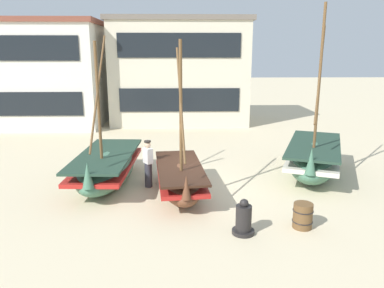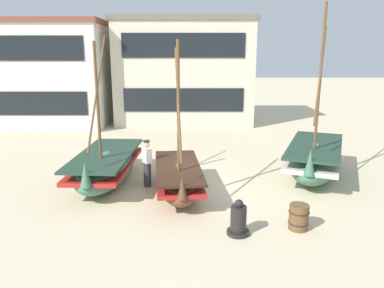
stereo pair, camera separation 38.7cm
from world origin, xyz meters
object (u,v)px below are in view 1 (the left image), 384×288
(harbor_building_main, at_px, (180,71))
(fishing_boat_far_right, at_px, (107,167))
(fishing_boat_near_left, at_px, (180,178))
(harbor_building_annex, at_px, (41,74))
(wooden_barrel, at_px, (303,216))
(fishing_boat_centre_large, at_px, (313,158))
(fisherman_by_hull, at_px, (148,164))
(capstan_winch, at_px, (244,220))

(harbor_building_main, bearing_deg, fishing_boat_far_right, -101.49)
(fishing_boat_near_left, height_order, harbor_building_annex, harbor_building_annex)
(wooden_barrel, distance_m, harbor_building_annex, 20.08)
(fishing_boat_centre_large, relative_size, wooden_barrel, 8.99)
(fishing_boat_near_left, relative_size, wooden_barrel, 7.18)
(fishing_boat_centre_large, xyz_separation_m, fishing_boat_far_right, (-7.77, -0.76, -0.07))
(harbor_building_annex, bearing_deg, wooden_barrel, -51.37)
(fisherman_by_hull, relative_size, harbor_building_main, 0.18)
(fishing_boat_centre_large, xyz_separation_m, fisherman_by_hull, (-6.25, -1.07, 0.13))
(fishing_boat_near_left, height_order, wooden_barrel, fishing_boat_near_left)
(fishing_boat_centre_large, height_order, fisherman_by_hull, fishing_boat_centre_large)
(fishing_boat_near_left, height_order, harbor_building_main, harbor_building_main)
(fisherman_by_hull, height_order, wooden_barrel, fisherman_by_hull)
(capstan_winch, height_order, wooden_barrel, capstan_winch)
(fisherman_by_hull, relative_size, capstan_winch, 1.74)
(fishing_boat_far_right, xyz_separation_m, harbor_building_annex, (-6.42, 11.91, 2.69))
(fishing_boat_near_left, bearing_deg, wooden_barrel, -37.15)
(fishing_boat_far_right, bearing_deg, capstan_winch, -42.02)
(fishing_boat_near_left, relative_size, fishing_boat_centre_large, 0.80)
(fishing_boat_near_left, distance_m, capstan_winch, 3.28)
(wooden_barrel, bearing_deg, fisherman_by_hull, 143.54)
(fishing_boat_near_left, height_order, fishing_boat_centre_large, fishing_boat_centre_large)
(fishing_boat_near_left, xyz_separation_m, harbor_building_annex, (-9.06, 12.99, 2.75))
(fishing_boat_centre_large, distance_m, fishing_boat_far_right, 7.81)
(fishing_boat_near_left, xyz_separation_m, fisherman_by_hull, (-1.12, 0.76, 0.27))
(fishing_boat_far_right, xyz_separation_m, fisherman_by_hull, (1.53, -0.31, 0.20))
(fishing_boat_near_left, bearing_deg, capstan_winch, -59.24)
(fishing_boat_far_right, distance_m, fisherman_by_hull, 1.57)
(fishing_boat_far_right, relative_size, capstan_winch, 5.40)
(harbor_building_main, bearing_deg, wooden_barrel, -78.27)
(wooden_barrel, bearing_deg, fishing_boat_near_left, 142.85)
(fishing_boat_centre_large, height_order, capstan_winch, fishing_boat_centre_large)
(wooden_barrel, bearing_deg, harbor_building_main, 101.73)
(harbor_building_annex, bearing_deg, capstan_winch, -55.80)
(fishing_boat_far_right, xyz_separation_m, harbor_building_main, (2.59, 12.72, 2.80))
(fishing_boat_centre_large, xyz_separation_m, capstan_winch, (-3.46, -4.65, -0.32))
(fishing_boat_far_right, bearing_deg, harbor_building_annex, 118.33)
(fishing_boat_far_right, relative_size, wooden_barrel, 7.47)
(wooden_barrel, height_order, harbor_building_main, harbor_building_main)
(fishing_boat_near_left, distance_m, fishing_boat_centre_large, 5.45)
(fishing_boat_far_right, bearing_deg, fishing_boat_centre_large, 5.56)
(fishing_boat_centre_large, relative_size, harbor_building_annex, 0.76)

